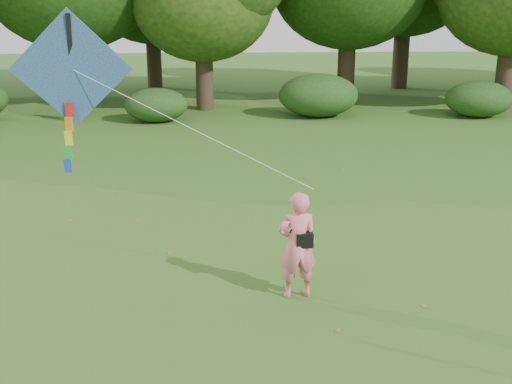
{
  "coord_description": "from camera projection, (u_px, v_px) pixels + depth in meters",
  "views": [
    {
      "loc": [
        -1.39,
        -9.92,
        5.21
      ],
      "look_at": [
        -0.68,
        2.0,
        1.5
      ],
      "focal_mm": 45.0,
      "sensor_mm": 36.0,
      "label": 1
    }
  ],
  "objects": [
    {
      "name": "crossbody_bag",
      "position": [
        304.0,
        239.0,
        11.19
      ],
      "size": [
        0.43,
        0.2,
        0.74
      ],
      "color": "black",
      "rests_on": "ground"
    },
    {
      "name": "fallen_leaves",
      "position": [
        265.0,
        216.0,
        15.62
      ],
      "size": [
        8.75,
        14.13,
        0.01
      ],
      "color": "brown",
      "rests_on": "ground"
    },
    {
      "name": "flying_kite",
      "position": [
        72.0,
        72.0,
        11.3
      ],
      "size": [
        5.23,
        1.51,
        2.97
      ],
      "color": "#24609C",
      "rests_on": "ground"
    },
    {
      "name": "shrub_band",
      "position": [
        234.0,
        99.0,
        27.57
      ],
      "size": [
        39.15,
        3.22,
        1.88
      ],
      "color": "#264919",
      "rests_on": "ground"
    },
    {
      "name": "man_kite_flyer",
      "position": [
        297.0,
        245.0,
        11.25
      ],
      "size": [
        0.77,
        0.56,
        1.96
      ],
      "primitive_type": "imported",
      "rotation": [
        0.0,
        0.0,
        3.28
      ],
      "color": "#EE7081",
      "rests_on": "ground"
    },
    {
      "name": "bystander_left",
      "position": [
        76.0,
        101.0,
        27.01
      ],
      "size": [
        1.05,
        1.01,
        1.71
      ],
      "primitive_type": "imported",
      "rotation": [
        0.0,
        0.0,
        0.63
      ],
      "color": "#292B36",
      "rests_on": "ground"
    },
    {
      "name": "ground",
      "position": [
        302.0,
        308.0,
        11.08
      ],
      "size": [
        100.0,
        100.0,
        0.0
      ],
      "primitive_type": "plane",
      "color": "#265114",
      "rests_on": "ground"
    }
  ]
}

